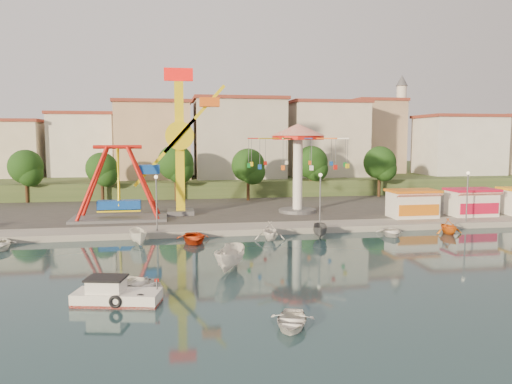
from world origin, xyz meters
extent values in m
plane|color=#122934|center=(0.00, 0.00, 0.00)|extent=(200.00, 200.00, 0.00)
cube|color=#9E998E|center=(0.00, 62.00, 0.30)|extent=(200.00, 100.00, 0.60)
cube|color=#4C4944|center=(0.00, 30.00, 0.60)|extent=(90.00, 28.00, 0.01)
cube|color=#384C26|center=(0.00, 67.00, 1.50)|extent=(200.00, 60.00, 3.00)
cube|color=#59595E|center=(-12.15, 20.10, 0.75)|extent=(10.00, 5.00, 0.30)
cube|color=#1347A9|center=(-12.15, 20.10, 2.20)|extent=(4.50, 1.40, 1.00)
cylinder|color=red|center=(-12.15, 20.10, 8.40)|extent=(5.00, 0.40, 0.40)
cube|color=#59595E|center=(-5.61, 22.88, 0.85)|extent=(3.00, 3.00, 0.50)
cube|color=yellow|center=(-5.61, 22.88, 8.10)|extent=(1.00, 1.00, 15.00)
cube|color=red|center=(-5.61, 22.88, 16.40)|extent=(3.20, 0.50, 1.40)
cylinder|color=yellow|center=(-5.61, 22.08, 9.60)|extent=(3.20, 0.50, 3.20)
cube|color=yellow|center=(-3.94, 21.88, 11.46)|extent=(6.96, 0.35, 7.65)
cube|color=#E75914|center=(-2.26, 21.88, 13.31)|extent=(2.20, 1.20, 1.00)
cylinder|color=#59595E|center=(8.01, 22.12, 0.80)|extent=(4.40, 4.40, 0.40)
cylinder|color=white|center=(8.01, 22.12, 5.10)|extent=(1.10, 1.10, 9.00)
cylinder|color=red|center=(8.01, 22.12, 9.40)|extent=(6.00, 6.00, 0.50)
cone|color=red|center=(8.01, 22.12, 10.30)|extent=(6.40, 6.40, 1.40)
cube|color=white|center=(19.66, 16.50, 2.00)|extent=(5.00, 3.00, 2.80)
cube|color=orange|center=(19.66, 16.50, 3.55)|extent=(5.40, 3.40, 0.25)
cube|color=red|center=(19.66, 14.80, 3.20)|extent=(5.00, 0.77, 0.43)
cube|color=white|center=(26.81, 16.50, 2.00)|extent=(5.00, 3.00, 2.80)
cube|color=red|center=(26.81, 16.50, 3.55)|extent=(5.40, 3.40, 0.25)
cube|color=red|center=(26.81, 14.80, 3.20)|extent=(5.00, 0.77, 0.43)
cylinder|color=#59595E|center=(-8.00, 13.00, 3.10)|extent=(0.14, 0.14, 5.00)
cylinder|color=#59595E|center=(8.00, 13.00, 3.10)|extent=(0.14, 0.14, 5.00)
cylinder|color=#59595E|center=(24.00, 13.00, 3.10)|extent=(0.14, 0.14, 5.00)
cylinder|color=#382314|center=(-26.00, 36.98, 2.40)|extent=(0.44, 0.44, 3.60)
sphere|color=black|center=(-26.00, 36.98, 5.49)|extent=(4.60, 4.60, 4.60)
cylinder|color=#382314|center=(-16.00, 36.24, 2.30)|extent=(0.44, 0.44, 3.40)
sphere|color=black|center=(-16.00, 36.24, 5.22)|extent=(4.35, 4.35, 4.35)
cylinder|color=#382314|center=(-6.00, 35.81, 2.56)|extent=(0.44, 0.44, 3.92)
sphere|color=black|center=(-6.00, 35.81, 5.94)|extent=(5.02, 5.02, 5.02)
cylinder|color=#382314|center=(4.00, 34.36, 2.43)|extent=(0.44, 0.44, 3.66)
sphere|color=black|center=(4.00, 34.36, 5.58)|extent=(4.68, 4.68, 4.68)
cylinder|color=#382314|center=(14.00, 37.35, 2.50)|extent=(0.44, 0.44, 3.80)
sphere|color=black|center=(14.00, 37.35, 5.77)|extent=(4.86, 4.86, 4.86)
cylinder|color=#382314|center=(24.00, 35.54, 2.49)|extent=(0.44, 0.44, 3.77)
sphere|color=black|center=(24.00, 35.54, 5.73)|extent=(4.83, 4.83, 4.83)
cube|color=silver|center=(-21.33, 51.38, 7.32)|extent=(12.33, 9.01, 8.63)
cube|color=tan|center=(-8.19, 51.96, 8.62)|extent=(11.95, 9.28, 11.23)
cube|color=beige|center=(5.60, 48.80, 7.60)|extent=(12.59, 10.50, 9.20)
cube|color=beige|center=(19.07, 52.20, 7.62)|extent=(10.75, 9.23, 9.24)
cube|color=tan|center=(32.37, 50.33, 8.61)|extent=(12.77, 10.96, 11.21)
cube|color=silver|center=(44.15, 48.77, 9.18)|extent=(8.23, 8.98, 12.36)
cube|color=beige|center=(56.03, 53.70, 7.38)|extent=(11.59, 10.93, 8.76)
cylinder|color=silver|center=(36.00, 54.00, 11.00)|extent=(1.80, 1.80, 16.00)
cylinder|color=#59595E|center=(36.00, 54.00, 16.00)|extent=(2.80, 2.80, 0.30)
cone|color=#59595E|center=(36.00, 54.00, 20.00)|extent=(2.20, 2.20, 2.00)
cube|color=white|center=(-9.70, -6.25, 0.29)|extent=(5.09, 2.86, 0.87)
cube|color=red|center=(-9.70, -6.25, 0.08)|extent=(5.09, 2.86, 0.15)
cube|color=white|center=(-10.28, -6.16, 1.01)|extent=(2.20, 1.84, 0.87)
cube|color=black|center=(-10.28, -6.16, 1.49)|extent=(2.43, 2.07, 0.12)
torus|color=black|center=(-9.70, -7.21, 0.43)|extent=(0.76, 0.35, 0.73)
torus|color=black|center=(-8.35, -7.16, 0.43)|extent=(0.76, 0.35, 0.73)
imported|color=white|center=(-8.49, -3.77, 0.38)|extent=(4.45, 4.43, 0.76)
imported|color=white|center=(-0.84, -11.33, 0.33)|extent=(3.12, 3.70, 0.65)
imported|color=silver|center=(-2.56, -0.21, 0.88)|extent=(3.28, 4.86, 1.76)
imported|color=white|center=(-9.55, 9.80, 0.71)|extent=(2.09, 3.87, 1.42)
imported|color=red|center=(-4.71, 9.80, 0.44)|extent=(3.11, 4.28, 0.87)
imported|color=white|center=(2.26, 9.80, 0.85)|extent=(3.20, 3.58, 1.71)
imported|color=#545559|center=(7.09, 9.80, 0.68)|extent=(2.29, 3.76, 1.36)
imported|color=white|center=(14.13, 9.80, 0.37)|extent=(3.42, 4.15, 0.75)
imported|color=orange|center=(20.09, 9.80, 0.76)|extent=(2.51, 2.91, 1.53)
camera|label=1|loc=(-6.51, -34.51, 9.31)|focal=35.00mm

